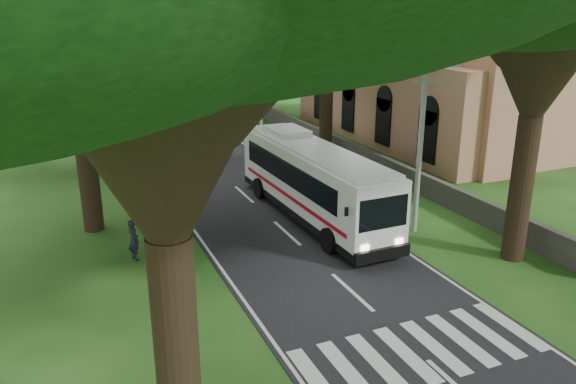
{
  "coord_description": "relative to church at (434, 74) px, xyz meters",
  "views": [
    {
      "loc": [
        -9.24,
        -13.72,
        9.84
      ],
      "look_at": [
        -0.19,
        7.42,
        2.2
      ],
      "focal_mm": 35.0,
      "sensor_mm": 36.0,
      "label": 1
    }
  ],
  "objects": [
    {
      "name": "pole_near",
      "position": [
        -12.36,
        -15.55,
        -0.73
      ],
      "size": [
        1.6,
        0.24,
        8.0
      ],
      "color": "gray",
      "rests_on": "ground"
    },
    {
      "name": "church",
      "position": [
        0.0,
        0.0,
        0.0
      ],
      "size": [
        14.0,
        24.0,
        11.6
      ],
      "color": "tan",
      "rests_on": "ground"
    },
    {
      "name": "pedestrian",
      "position": [
        -24.63,
        -13.62,
        -4.04
      ],
      "size": [
        0.6,
        0.73,
        1.73
      ],
      "primitive_type": "imported",
      "rotation": [
        0.0,
        0.0,
        1.9
      ],
      "color": "black",
      "rests_on": "ground"
    },
    {
      "name": "coach_bus",
      "position": [
        -15.9,
        -12.05,
        -3.0
      ],
      "size": [
        3.08,
        12.1,
        3.55
      ],
      "rotation": [
        0.0,
        0.0,
        0.03
      ],
      "color": "white",
      "rests_on": "ground"
    },
    {
      "name": "pole_mid",
      "position": [
        -12.36,
        4.45,
        -0.73
      ],
      "size": [
        1.6,
        0.24,
        8.0
      ],
      "color": "gray",
      "rests_on": "ground"
    },
    {
      "name": "pole_far",
      "position": [
        -12.36,
        24.45,
        -0.73
      ],
      "size": [
        1.6,
        0.24,
        8.0
      ],
      "color": "gray",
      "rests_on": "ground"
    },
    {
      "name": "distant_car_c",
      "position": [
        -14.86,
        42.13,
        -4.2
      ],
      "size": [
        1.99,
        4.69,
        1.35
      ],
      "primitive_type": "imported",
      "rotation": [
        0.0,
        0.0,
        3.16
      ],
      "color": "maroon",
      "rests_on": "road"
    },
    {
      "name": "distant_car_a",
      "position": [
        -20.83,
        15.72,
        -4.24
      ],
      "size": [
        2.64,
        4.06,
        1.29
      ],
      "primitive_type": "imported",
      "rotation": [
        0.0,
        0.0,
        3.46
      ],
      "color": "silver",
      "rests_on": "road"
    },
    {
      "name": "crosswalk",
      "position": [
        -17.86,
        -23.55,
        -4.91
      ],
      "size": [
        8.0,
        3.0,
        0.01
      ],
      "primitive_type": "cube",
      "color": "silver",
      "rests_on": "ground"
    },
    {
      "name": "road",
      "position": [
        -17.86,
        3.45,
        -4.9
      ],
      "size": [
        8.0,
        120.0,
        0.04
      ],
      "primitive_type": "cube",
      "color": "black",
      "rests_on": "ground"
    },
    {
      "name": "property_wall",
      "position": [
        -8.86,
        2.45,
        -4.31
      ],
      "size": [
        0.35,
        50.0,
        1.2
      ],
      "primitive_type": "cube",
      "color": "#383533",
      "rests_on": "ground"
    },
    {
      "name": "distant_car_b",
      "position": [
        -19.76,
        26.6,
        -4.24
      ],
      "size": [
        2.34,
        4.1,
        1.28
      ],
      "primitive_type": "imported",
      "rotation": [
        0.0,
        0.0,
        0.27
      ],
      "color": "navy",
      "rests_on": "road"
    },
    {
      "name": "ground",
      "position": [
        -17.86,
        -21.55,
        -4.91
      ],
      "size": [
        140.0,
        140.0,
        0.0
      ],
      "primitive_type": "plane",
      "color": "#1B4614",
      "rests_on": "ground"
    }
  ]
}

